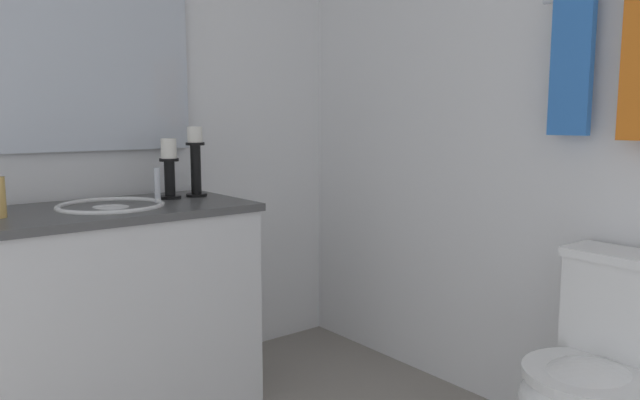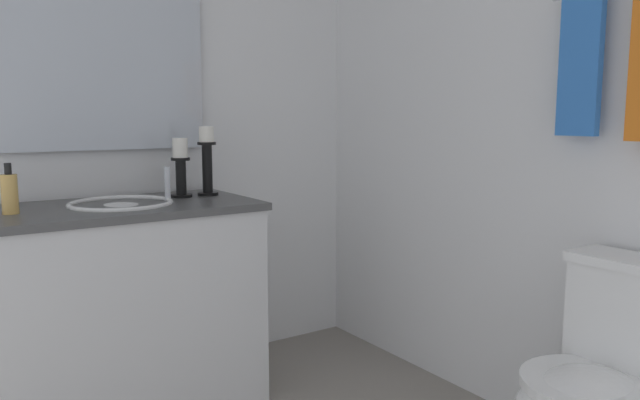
% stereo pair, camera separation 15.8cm
% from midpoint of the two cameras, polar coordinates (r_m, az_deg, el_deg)
% --- Properties ---
extents(wall_back, '(2.70, 0.04, 2.45)m').
position_cam_midpoint_polar(wall_back, '(2.39, 18.77, 8.56)').
color(wall_back, white).
rests_on(wall_back, ground).
extents(wall_left, '(0.04, 2.77, 2.45)m').
position_cam_midpoint_polar(wall_left, '(2.72, -25.58, 8.07)').
color(wall_left, white).
rests_on(wall_left, ground).
extents(vanity_cabinet, '(0.58, 1.04, 0.84)m').
position_cam_midpoint_polar(vanity_cabinet, '(2.55, -20.47, -9.96)').
color(vanity_cabinet, silver).
rests_on(vanity_cabinet, ground).
extents(sink_basin, '(0.40, 0.40, 0.24)m').
position_cam_midpoint_polar(sink_basin, '(2.46, -20.87, -1.49)').
color(sink_basin, white).
rests_on(sink_basin, vanity_cabinet).
extents(mirror, '(0.02, 0.94, 0.88)m').
position_cam_midpoint_polar(mirror, '(2.72, -23.46, 13.60)').
color(mirror, silver).
extents(candle_holder_tall, '(0.09, 0.09, 0.30)m').
position_cam_midpoint_polar(candle_holder_tall, '(2.65, -13.37, 3.71)').
color(candle_holder_tall, black).
rests_on(candle_holder_tall, vanity_cabinet).
extents(candle_holder_short, '(0.09, 0.09, 0.25)m').
position_cam_midpoint_polar(candle_holder_short, '(2.61, -15.76, 3.01)').
color(candle_holder_short, black).
rests_on(candle_holder_short, vanity_cabinet).
extents(toilet, '(0.39, 0.54, 0.75)m').
position_cam_midpoint_polar(toilet, '(2.11, 22.86, -15.49)').
color(toilet, white).
rests_on(toilet, ground).
extents(towel_near_vanity, '(0.15, 0.03, 0.49)m').
position_cam_midpoint_polar(towel_near_vanity, '(2.26, 20.84, 11.98)').
color(towel_near_vanity, blue).
rests_on(towel_near_vanity, towel_bar).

